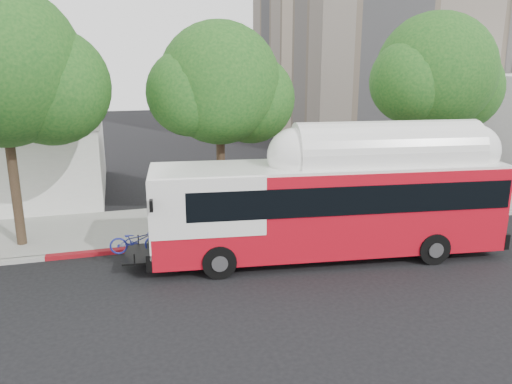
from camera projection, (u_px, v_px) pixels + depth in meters
ground at (289, 278)px, 16.60m from camera, size 120.00×120.00×0.00m
sidewalk at (241, 218)px, 22.62m from camera, size 60.00×5.00×0.15m
curb_strip at (257, 237)px, 20.21m from camera, size 60.00×0.30×0.15m
red_curb_segment at (183, 244)px, 19.42m from camera, size 10.00×0.32×0.16m
street_tree_left at (15, 72)px, 17.83m from camera, size 6.67×5.80×9.74m
street_tree_mid at (229, 88)px, 20.56m from camera, size 5.75×5.00×8.62m
street_tree_right at (442, 77)px, 22.93m from camera, size 6.21×5.40×9.18m
transit_bus at (330, 208)px, 17.99m from camera, size 13.66×4.17×3.98m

